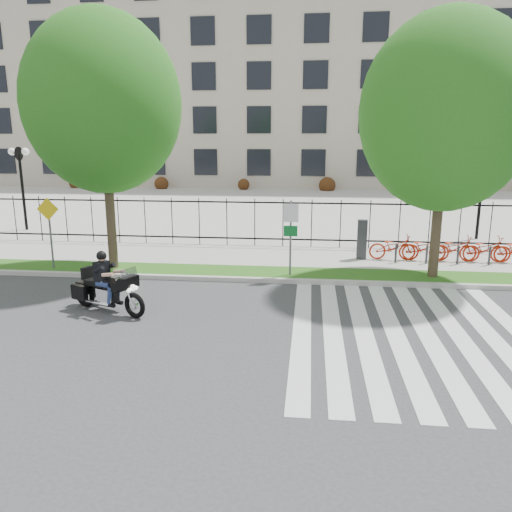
# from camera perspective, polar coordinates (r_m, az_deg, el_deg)

# --- Properties ---
(ground) EXTENTS (120.00, 120.00, 0.00)m
(ground) POSITION_cam_1_polar(r_m,az_deg,el_deg) (12.68, -4.82, -8.06)
(ground) COLOR #353537
(ground) RESTS_ON ground
(curb) EXTENTS (60.00, 0.20, 0.15)m
(curb) POSITION_cam_1_polar(r_m,az_deg,el_deg) (16.50, -2.12, -2.69)
(curb) COLOR #B1AFA7
(curb) RESTS_ON ground
(grass_verge) EXTENTS (60.00, 1.50, 0.15)m
(grass_verge) POSITION_cam_1_polar(r_m,az_deg,el_deg) (17.31, -1.71, -1.92)
(grass_verge) COLOR #225916
(grass_verge) RESTS_ON ground
(sidewalk) EXTENTS (60.00, 3.50, 0.15)m
(sidewalk) POSITION_cam_1_polar(r_m,az_deg,el_deg) (19.71, -0.71, -0.04)
(sidewalk) COLOR #A8A69E
(sidewalk) RESTS_ON ground
(plaza) EXTENTS (80.00, 34.00, 0.10)m
(plaza) POSITION_cam_1_polar(r_m,az_deg,el_deg) (36.95, 2.60, 6.13)
(plaza) COLOR #A8A69E
(plaza) RESTS_ON ground
(crosswalk_stripes) EXTENTS (5.70, 8.00, 0.01)m
(crosswalk_stripes) POSITION_cam_1_polar(r_m,az_deg,el_deg) (12.71, 17.31, -8.56)
(crosswalk_stripes) COLOR silver
(crosswalk_stripes) RESTS_ON ground
(iron_fence) EXTENTS (30.00, 0.06, 2.00)m
(iron_fence) POSITION_cam_1_polar(r_m,az_deg,el_deg) (21.20, -0.15, 3.87)
(iron_fence) COLOR black
(iron_fence) RESTS_ON sidewalk
(office_building) EXTENTS (60.00, 21.90, 20.15)m
(office_building) POSITION_cam_1_polar(r_m,az_deg,el_deg) (56.81, 4.08, 18.60)
(office_building) COLOR #AFA58D
(office_building) RESTS_ON ground
(lamp_post_left) EXTENTS (1.06, 0.70, 4.25)m
(lamp_post_left) POSITION_cam_1_polar(r_m,az_deg,el_deg) (27.64, -25.33, 9.09)
(lamp_post_left) COLOR black
(lamp_post_left) RESTS_ON ground
(lamp_post_right) EXTENTS (1.06, 0.70, 4.25)m
(lamp_post_right) POSITION_cam_1_polar(r_m,az_deg,el_deg) (24.85, 24.52, 8.84)
(lamp_post_right) COLOR black
(lamp_post_right) RESTS_ON ground
(street_tree_1) EXTENTS (5.17, 5.17, 8.58)m
(street_tree_1) POSITION_cam_1_polar(r_m,az_deg,el_deg) (17.96, -17.08, 16.33)
(street_tree_1) COLOR #3E2F22
(street_tree_1) RESTS_ON grass_verge
(street_tree_2) EXTENTS (5.33, 5.33, 8.32)m
(street_tree_2) POSITION_cam_1_polar(r_m,az_deg,el_deg) (17.06, 20.89, 15.06)
(street_tree_2) COLOR #3E2F22
(street_tree_2) RESTS_ON grass_verge
(sign_pole_regulatory) EXTENTS (0.50, 0.09, 2.50)m
(sign_pole_regulatory) POSITION_cam_1_polar(r_m,az_deg,el_deg) (16.43, 3.98, 3.19)
(sign_pole_regulatory) COLOR #59595B
(sign_pole_regulatory) RESTS_ON grass_verge
(sign_pole_warning) EXTENTS (0.78, 0.09, 2.49)m
(sign_pole_warning) POSITION_cam_1_polar(r_m,az_deg,el_deg) (18.72, -22.55, 3.44)
(sign_pole_warning) COLOR #59595B
(sign_pole_warning) RESTS_ON grass_verge
(motorcycle_rider) EXTENTS (2.44, 1.41, 2.02)m
(motorcycle_rider) POSITION_cam_1_polar(r_m,az_deg,el_deg) (14.09, -16.61, -3.50)
(motorcycle_rider) COLOR black
(motorcycle_rider) RESTS_ON ground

